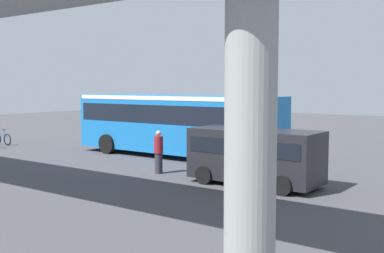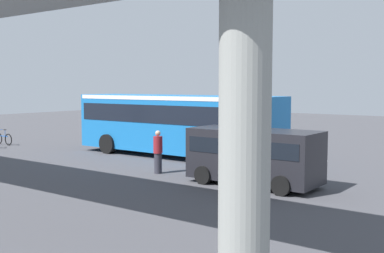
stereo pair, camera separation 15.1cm
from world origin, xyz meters
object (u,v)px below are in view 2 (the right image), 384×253
bicycle_blue (3,139)px  traffic_sign (165,115)px  parked_van (254,153)px  city_bus (176,120)px  pedestrian (158,152)px

bicycle_blue → traffic_sign: (-8.51, -5.36, 1.52)m
parked_van → city_bus: bearing=-29.6°
bicycle_blue → traffic_sign: traffic_sign is taller
parked_van → pedestrian: 4.36m
city_bus → pedestrian: 4.84m
parked_van → pedestrian: size_ratio=2.68×
city_bus → traffic_sign: size_ratio=4.12×
city_bus → parked_van: city_bus is taller
parked_van → bicycle_blue: size_ratio=2.71×
city_bus → pedestrian: city_bus is taller
traffic_sign → parked_van: bearing=145.7°
city_bus → pedestrian: (-2.35, 4.12, -1.00)m
bicycle_blue → pedestrian: 14.06m
pedestrian → traffic_sign: bearing=-52.1°
parked_van → pedestrian: bearing=4.3°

